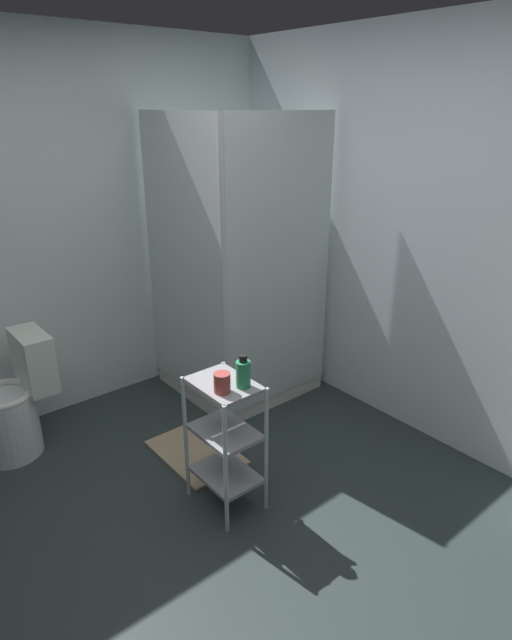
% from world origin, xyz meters
% --- Properties ---
extents(ground_plane, '(4.20, 4.20, 0.02)m').
position_xyz_m(ground_plane, '(0.00, 0.00, -0.01)').
color(ground_plane, '#2B3636').
extents(wall_back, '(4.20, 0.14, 2.50)m').
position_xyz_m(wall_back, '(0.01, 1.85, 1.25)').
color(wall_back, silver).
rests_on(wall_back, ground_plane).
extents(wall_left, '(0.10, 4.20, 2.50)m').
position_xyz_m(wall_left, '(-1.85, 0.00, 1.25)').
color(wall_left, silver).
rests_on(wall_left, ground_plane).
extents(shower_stall, '(0.92, 0.92, 2.00)m').
position_xyz_m(shower_stall, '(-1.19, 1.18, 0.46)').
color(shower_stall, white).
rests_on(shower_stall, ground_plane).
extents(toilet, '(0.37, 0.49, 0.76)m').
position_xyz_m(toilet, '(-1.48, -0.32, 0.31)').
color(toilet, white).
rests_on(toilet, ground_plane).
extents(storage_cart, '(0.38, 0.28, 0.74)m').
position_xyz_m(storage_cart, '(-0.27, 0.39, 0.44)').
color(storage_cart, silver).
rests_on(storage_cart, ground_plane).
extents(body_wash_bottle_green, '(0.07, 0.07, 0.17)m').
position_xyz_m(body_wash_bottle_green, '(-0.18, 0.44, 0.81)').
color(body_wash_bottle_green, '#2D975F').
rests_on(body_wash_bottle_green, storage_cart).
extents(rinse_cup, '(0.08, 0.08, 0.10)m').
position_xyz_m(rinse_cup, '(-0.20, 0.33, 0.79)').
color(rinse_cup, '#B24742').
rests_on(rinse_cup, storage_cart).
extents(bath_mat, '(0.60, 0.40, 0.02)m').
position_xyz_m(bath_mat, '(-0.74, 0.50, 0.01)').
color(bath_mat, tan).
rests_on(bath_mat, ground_plane).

